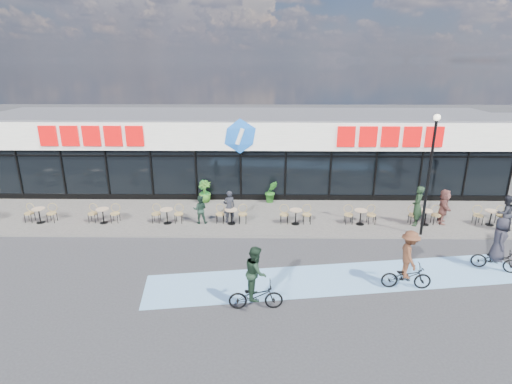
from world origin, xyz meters
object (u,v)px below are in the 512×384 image
pedestrian_b (444,206)px  pedestrian_c (505,213)px  potted_plant_right (271,192)px  cyclist_a (408,264)px  pedestrian_a (417,206)px  cyclist_b (497,250)px  lamp_post (430,166)px  patron_left (229,207)px  patron_right (200,209)px  potted_plant_left (205,192)px  potted_plant_mid (204,191)px

pedestrian_b → pedestrian_c: bearing=-89.8°
potted_plant_right → cyclist_a: size_ratio=0.57×
pedestrian_a → cyclist_b: cyclist_b is taller
lamp_post → patron_left: lamp_post is taller
cyclist_b → pedestrian_c: bearing=57.0°
potted_plant_right → pedestrian_b: 8.77m
patron_right → pedestrian_c: 14.24m
lamp_post → cyclist_a: (-2.20, -4.38, -2.37)m
lamp_post → cyclist_a: 5.45m
pedestrian_a → pedestrian_b: 1.43m
pedestrian_b → pedestrian_c: (2.44, -0.85, -0.01)m
pedestrian_a → pedestrian_c: 3.88m
potted_plant_left → patron_left: bearing=-61.4°
patron_right → lamp_post: bearing=171.8°
pedestrian_b → cyclist_b: 4.45m
cyclist_b → patron_left: bearing=157.2°
cyclist_b → pedestrian_a: bearing=109.8°
patron_left → pedestrian_c: 12.85m
pedestrian_c → pedestrian_a: bearing=-18.0°
potted_plant_left → potted_plant_right: bearing=0.0°
potted_plant_right → patron_right: size_ratio=0.88×
patron_left → cyclist_a: size_ratio=0.74×
patron_right → potted_plant_mid: bearing=-86.9°
pedestrian_c → cyclist_a: bearing=28.9°
potted_plant_mid → pedestrian_b: 12.39m
cyclist_a → cyclist_b: cyclist_a is taller
patron_left → pedestrian_c: bearing=154.1°
lamp_post → potted_plant_left: size_ratio=4.52×
potted_plant_right → patron_right: (-3.51, -3.06, 0.08)m
cyclist_a → potted_plant_left: bearing=133.6°
lamp_post → patron_right: size_ratio=3.86×
lamp_post → cyclist_b: bearing=-61.7°
potted_plant_mid → cyclist_b: size_ratio=0.57×
potted_plant_left → pedestrian_b: bearing=-13.5°
potted_plant_mid → patron_left: (1.65, -2.99, 0.20)m
cyclist_b → potted_plant_mid: bearing=148.7°
patron_left → patron_right: patron_left is taller
lamp_post → cyclist_a: size_ratio=2.50×
lamp_post → pedestrian_a: size_ratio=2.79×
potted_plant_mid → pedestrian_a: size_ratio=0.62×
pedestrian_c → potted_plant_left: bearing=-24.2°
patron_right → pedestrian_a: bearing=178.0°
lamp_post → patron_right: 10.62m
lamp_post → patron_left: (-8.85, 1.35, -2.40)m
potted_plant_left → patron_left: size_ratio=0.75×
cyclist_a → potted_plant_mid: bearing=133.6°
lamp_post → pedestrian_c: size_ratio=3.20×
patron_right → cyclist_b: 12.64m
pedestrian_a → pedestrian_b: (1.39, 0.29, -0.12)m
potted_plant_left → patron_right: patron_right is taller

